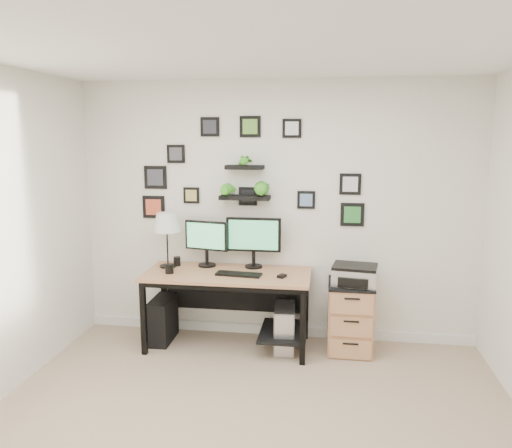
% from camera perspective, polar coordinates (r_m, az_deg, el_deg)
% --- Properties ---
extents(room, '(4.00, 4.00, 4.00)m').
position_cam_1_polar(room, '(5.35, 2.17, -11.97)').
color(room, tan).
rests_on(room, ground).
extents(desk, '(1.60, 0.70, 0.75)m').
position_cam_1_polar(desk, '(4.91, -2.77, -6.88)').
color(desk, tan).
rests_on(desk, ground).
extents(monitor_left, '(0.45, 0.21, 0.47)m').
position_cam_1_polar(monitor_left, '(5.03, -5.69, -1.82)').
color(monitor_left, black).
rests_on(monitor_left, desk).
extents(monitor_right, '(0.55, 0.18, 0.51)m').
position_cam_1_polar(monitor_right, '(4.95, -0.29, -1.63)').
color(monitor_right, black).
rests_on(monitor_right, desk).
extents(keyboard, '(0.44, 0.18, 0.02)m').
position_cam_1_polar(keyboard, '(4.75, -2.00, -5.76)').
color(keyboard, black).
rests_on(keyboard, desk).
extents(mouse, '(0.09, 0.11, 0.03)m').
position_cam_1_polar(mouse, '(4.69, 2.97, -5.96)').
color(mouse, black).
rests_on(mouse, desk).
extents(table_lamp, '(0.27, 0.27, 0.55)m').
position_cam_1_polar(table_lamp, '(5.03, -10.17, 0.04)').
color(table_lamp, black).
rests_on(table_lamp, desk).
extents(mug, '(0.08, 0.08, 0.09)m').
position_cam_1_polar(mug, '(4.88, -9.88, -5.05)').
color(mug, black).
rests_on(mug, desk).
extents(pen_cup, '(0.07, 0.07, 0.09)m').
position_cam_1_polar(pen_cup, '(5.15, -9.01, -4.22)').
color(pen_cup, black).
rests_on(pen_cup, desk).
extents(pc_tower_black, '(0.20, 0.45, 0.44)m').
position_cam_1_polar(pc_tower_black, '(5.22, -10.61, -10.68)').
color(pc_tower_black, black).
rests_on(pc_tower_black, ground).
extents(pc_tower_grey, '(0.22, 0.45, 0.43)m').
position_cam_1_polar(pc_tower_grey, '(4.95, 3.29, -11.77)').
color(pc_tower_grey, gray).
rests_on(pc_tower_grey, ground).
extents(file_cabinet, '(0.43, 0.53, 0.67)m').
position_cam_1_polar(file_cabinet, '(4.98, 10.69, -10.34)').
color(file_cabinet, tan).
rests_on(file_cabinet, ground).
extents(printer, '(0.45, 0.38, 0.18)m').
position_cam_1_polar(printer, '(4.81, 11.22, -5.71)').
color(printer, silver).
rests_on(printer, file_cabinet).
extents(wall_decor, '(2.27, 0.18, 1.07)m').
position_cam_1_polar(wall_decor, '(4.95, -1.32, 5.31)').
color(wall_decor, black).
rests_on(wall_decor, ground).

